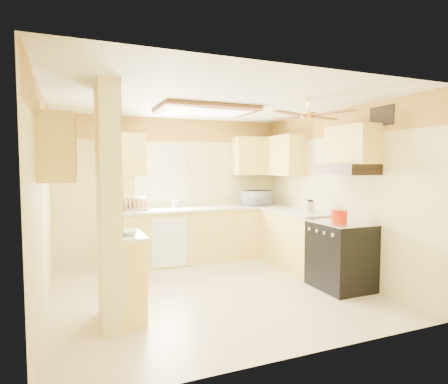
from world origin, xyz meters
name	(u,v)px	position (x,y,z in m)	size (l,w,h in m)	color
floor	(212,291)	(0.00, 0.00, 0.00)	(4.00, 4.00, 0.00)	#CDB78E
ceiling	(211,101)	(0.00, 0.00, 2.50)	(4.00, 4.00, 0.00)	white
wall_back	(174,189)	(0.00, 1.90, 1.25)	(4.00, 4.00, 0.00)	#DECF87
wall_front	(290,216)	(0.00, -1.90, 1.25)	(4.00, 4.00, 0.00)	#DECF87
wall_left	(42,204)	(-2.00, 0.00, 1.25)	(3.80, 3.80, 0.00)	#DECF87
wall_right	(335,193)	(2.00, 0.00, 1.25)	(3.80, 3.80, 0.00)	#DECF87
wallpaper_border	(174,130)	(0.00, 1.88, 2.30)	(4.00, 0.02, 0.40)	#EBB845
partition_column	(108,206)	(-1.35, -0.55, 1.25)	(0.20, 0.70, 2.50)	#DECF87
partition_ledge	(131,279)	(-1.13, -0.55, 0.45)	(0.25, 0.55, 0.90)	#D7BE5B
ledge_top	(130,236)	(-1.13, -0.55, 0.92)	(0.28, 0.58, 0.04)	silver
lower_cabinets_back	(206,235)	(0.50, 1.60, 0.45)	(3.00, 0.60, 0.90)	#D7BE5B
lower_cabinets_right	(296,240)	(1.70, 0.60, 0.45)	(0.60, 1.40, 0.90)	#D7BE5B
countertop_back	(207,208)	(0.50, 1.59, 0.92)	(3.04, 0.64, 0.04)	silver
countertop_right	(295,212)	(1.69, 0.60, 0.92)	(0.64, 1.44, 0.04)	silver
dishwasher_panel	(169,242)	(-0.25, 1.29, 0.43)	(0.58, 0.02, 0.80)	white
window	(160,173)	(-0.25, 1.89, 1.55)	(0.92, 0.02, 1.02)	white
upper_cab_back_left	(126,155)	(-0.85, 1.72, 1.85)	(0.60, 0.35, 0.70)	#D7BE5B
upper_cab_back_right	(257,156)	(1.55, 1.72, 1.85)	(0.90, 0.35, 0.70)	#D7BE5B
upper_cab_right	(282,156)	(1.82, 1.25, 1.85)	(0.35, 1.00, 0.70)	#D7BE5B
upper_cab_left_wall	(57,149)	(-1.82, -0.25, 1.85)	(0.35, 0.75, 0.70)	#D7BE5B
upper_cab_over_stove	(352,145)	(1.82, -0.55, 1.95)	(0.35, 0.76, 0.52)	#D7BE5B
stove	(341,255)	(1.67, -0.55, 0.46)	(0.68, 0.77, 0.92)	black
range_hood	(347,169)	(1.74, -0.55, 1.62)	(0.50, 0.76, 0.14)	black
poster_menu	(118,148)	(-1.24, -0.55, 1.85)	(0.02, 0.42, 0.57)	black
poster_nashville	(119,210)	(-1.24, -0.55, 1.20)	(0.02, 0.42, 0.57)	black
ceiling_light_panel	(206,110)	(0.10, 0.50, 2.46)	(1.35, 0.95, 0.06)	brown
ceiling_fan	(308,115)	(1.00, -0.70, 2.29)	(1.15, 1.15, 0.26)	gold
vent_grate	(382,116)	(1.98, -0.90, 2.30)	(0.02, 0.40, 0.25)	black
microwave	(257,198)	(1.48, 1.58, 1.08)	(0.49, 0.33, 0.27)	white
bowl	(128,233)	(-1.16, -0.59, 0.97)	(0.21, 0.21, 0.05)	white
dutch_oven	(339,215)	(1.68, -0.49, 0.99)	(0.23, 0.23, 0.15)	red
kettle	(310,207)	(1.68, 0.18, 1.04)	(0.14, 0.14, 0.21)	silver
dish_rack	(135,206)	(-0.74, 1.60, 1.02)	(0.41, 0.33, 0.22)	tan
utensil_crock	(175,204)	(-0.03, 1.74, 1.00)	(0.10, 0.10, 0.20)	white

